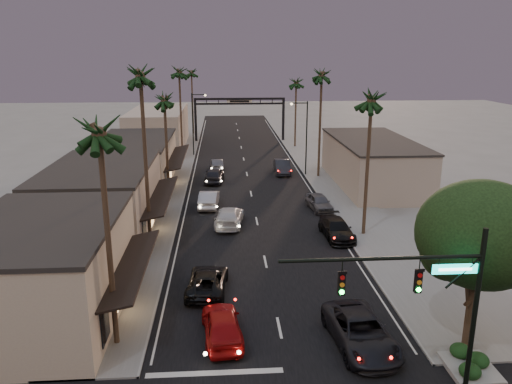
{
  "coord_description": "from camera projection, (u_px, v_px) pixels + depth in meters",
  "views": [
    {
      "loc": [
        -2.92,
        -14.24,
        14.64
      ],
      "look_at": [
        -0.02,
        28.79,
        2.5
      ],
      "focal_mm": 35.0,
      "sensor_mm": 36.0,
      "label": 1
    }
  ],
  "objects": [
    {
      "name": "road",
      "position": [
        247.0,
        176.0,
        61.05
      ],
      "size": [
        14.0,
        120.0,
        0.02
      ],
      "primitive_type": "cube",
      "color": "black",
      "rests_on": "ground"
    },
    {
      "name": "curbside_far",
      "position": [
        282.0,
        167.0,
        62.04
      ],
      "size": [
        1.89,
        5.2,
        1.7
      ],
      "primitive_type": "imported",
      "rotation": [
        0.0,
        0.0,
        -0.02
      ],
      "color": "black",
      "rests_on": "ground"
    },
    {
      "name": "oncoming_red",
      "position": [
        222.0,
        324.0,
        26.19
      ],
      "size": [
        2.44,
        5.04,
        1.66
      ],
      "primitive_type": "imported",
      "rotation": [
        0.0,
        0.0,
        3.24
      ],
      "color": "#940A0B",
      "rests_on": "ground"
    },
    {
      "name": "ground",
      "position": [
        250.0,
        186.0,
        56.25
      ],
      "size": [
        200.0,
        200.0,
        0.0
      ],
      "primitive_type": "plane",
      "color": "slate",
      "rests_on": "ground"
    },
    {
      "name": "oncoming_silver",
      "position": [
        209.0,
        199.0,
        48.66
      ],
      "size": [
        2.04,
        5.03,
        1.62
      ],
      "primitive_type": "imported",
      "rotation": [
        0.0,
        0.0,
        3.07
      ],
      "color": "#AEAFB4",
      "rests_on": "ground"
    },
    {
      "name": "palm_rc",
      "position": [
        296.0,
        80.0,
        77.02
      ],
      "size": [
        3.2,
        3.2,
        12.2
      ],
      "color": "#38281C",
      "rests_on": "ground"
    },
    {
      "name": "oncoming_dgrey",
      "position": [
        214.0,
        175.0,
        57.91
      ],
      "size": [
        2.49,
        5.16,
        1.7
      ],
      "primitive_type": "imported",
      "rotation": [
        0.0,
        0.0,
        3.04
      ],
      "color": "black",
      "rests_on": "ground"
    },
    {
      "name": "palm_ld",
      "position": [
        179.0,
        69.0,
        66.74
      ],
      "size": [
        3.2,
        3.2,
        14.2
      ],
      "color": "#38281C",
      "rests_on": "ground"
    },
    {
      "name": "building_right",
      "position": [
        373.0,
        163.0,
        56.48
      ],
      "size": [
        8.0,
        18.0,
        5.0
      ],
      "primitive_type": "cube",
      "color": "#A49383",
      "rests_on": "ground"
    },
    {
      "name": "palm_lb",
      "position": [
        140.0,
        71.0,
        34.78
      ],
      "size": [
        3.2,
        3.2,
        15.2
      ],
      "color": "#38281C",
      "rests_on": "ground"
    },
    {
      "name": "oncoming_white",
      "position": [
        229.0,
        216.0,
        43.51
      ],
      "size": [
        2.87,
        5.72,
        1.59
      ],
      "primitive_type": "imported",
      "rotation": [
        0.0,
        0.0,
        3.02
      ],
      "color": "silver",
      "rests_on": "ground"
    },
    {
      "name": "oncoming_pickup",
      "position": [
        207.0,
        281.0,
        31.45
      ],
      "size": [
        2.79,
        5.32,
        1.43
      ],
      "primitive_type": "imported",
      "rotation": [
        0.0,
        0.0,
        3.06
      ],
      "color": "black",
      "rests_on": "ground"
    },
    {
      "name": "palm_rb",
      "position": [
        322.0,
        72.0,
        57.29
      ],
      "size": [
        3.2,
        3.2,
        14.2
      ],
      "color": "#38281C",
      "rests_on": "ground"
    },
    {
      "name": "storefront_near",
      "position": [
        44.0,
        273.0,
        27.77
      ],
      "size": [
        8.0,
        12.0,
        5.5
      ],
      "primitive_type": "cube",
      "color": "tan",
      "rests_on": "ground"
    },
    {
      "name": "storefront_mid",
      "position": [
        102.0,
        201.0,
        41.22
      ],
      "size": [
        8.0,
        14.0,
        5.5
      ],
      "primitive_type": "cube",
      "color": "#A49383",
      "rests_on": "ground"
    },
    {
      "name": "palm_la",
      "position": [
        98.0,
        124.0,
        22.82
      ],
      "size": [
        3.2,
        3.2,
        13.2
      ],
      "color": "#38281C",
      "rests_on": "ground"
    },
    {
      "name": "curbside_near",
      "position": [
        361.0,
        332.0,
        25.54
      ],
      "size": [
        3.27,
        6.18,
        1.66
      ],
      "primitive_type": "imported",
      "rotation": [
        0.0,
        0.0,
        0.09
      ],
      "color": "black",
      "rests_on": "ground"
    },
    {
      "name": "palm_lc",
      "position": [
        164.0,
        96.0,
        49.02
      ],
      "size": [
        3.2,
        3.2,
        12.2
      ],
      "color": "#38281C",
      "rests_on": "ground"
    },
    {
      "name": "traffic_signal",
      "position": [
        433.0,
        291.0,
        20.67
      ],
      "size": [
        8.51,
        0.22,
        7.8
      ],
      "color": "black",
      "rests_on": "ground"
    },
    {
      "name": "palm_ra",
      "position": [
        372.0,
        95.0,
        38.34
      ],
      "size": [
        3.2,
        3.2,
        13.2
      ],
      "color": "#38281C",
      "rests_on": "ground"
    },
    {
      "name": "curbside_grey",
      "position": [
        319.0,
        202.0,
        47.76
      ],
      "size": [
        2.39,
        4.67,
        1.52
      ],
      "primitive_type": "imported",
      "rotation": [
        0.0,
        0.0,
        0.14
      ],
      "color": "#48484D",
      "rests_on": "ground"
    },
    {
      "name": "oncoming_grey_far",
      "position": [
        217.0,
        164.0,
        64.3
      ],
      "size": [
        1.74,
        4.17,
        1.34
      ],
      "primitive_type": "imported",
      "rotation": [
        0.0,
        0.0,
        3.22
      ],
      "color": "#48484D",
      "rests_on": "ground"
    },
    {
      "name": "storefront_far",
      "position": [
        134.0,
        163.0,
        56.65
      ],
      "size": [
        8.0,
        16.0,
        5.0
      ],
      "primitive_type": "cube",
      "color": "tan",
      "rests_on": "ground"
    },
    {
      "name": "streetlight_right",
      "position": [
        304.0,
        132.0,
        60.06
      ],
      "size": [
        2.13,
        0.3,
        9.0
      ],
      "color": "black",
      "rests_on": "ground"
    },
    {
      "name": "curbside_black",
      "position": [
        337.0,
        229.0,
        40.56
      ],
      "size": [
        2.45,
        5.36,
        1.52
      ],
      "primitive_type": "imported",
      "rotation": [
        0.0,
        0.0,
        0.06
      ],
      "color": "black",
      "rests_on": "ground"
    },
    {
      "name": "streetlight_left",
      "position": [
        195.0,
        119.0,
        71.65
      ],
      "size": [
        2.13,
        0.3,
        9.0
      ],
      "color": "black",
      "rests_on": "ground"
    },
    {
      "name": "sidewalk_right",
      "position": [
        314.0,
        162.0,
        68.38
      ],
      "size": [
        5.0,
        92.0,
        0.12
      ],
      "primitive_type": "cube",
      "color": "slate",
      "rests_on": "ground"
    },
    {
      "name": "corner_tree",
      "position": [
        482.0,
        239.0,
        23.98
      ],
      "size": [
        6.2,
        6.2,
        8.8
      ],
      "color": "#38281C",
      "rests_on": "ground"
    },
    {
      "name": "storefront_dist",
      "position": [
        159.0,
        128.0,
        78.61
      ],
      "size": [
        8.0,
        20.0,
        6.0
      ],
      "primitive_type": "cube",
      "color": "#A49383",
      "rests_on": "ground"
    },
    {
      "name": "sidewalk_left",
      "position": [
        174.0,
        164.0,
        67.15
      ],
      "size": [
        5.0,
        92.0,
        0.12
      ],
      "primitive_type": "cube",
      "color": "slate",
      "rests_on": "ground"
    },
    {
      "name": "planter",
      "position": [
        470.0,
        372.0,
        23.67
      ],
      "size": [
        2.2,
        2.6,
        0.24
      ],
      "primitive_type": "cube",
      "color": "gray",
      "rests_on": "ground"
    },
    {
      "name": "arch",
      "position": [
        240.0,
        108.0,
        83.56
      ],
      "size": [
        15.2,
        0.4,
        7.27
      ],
      "color": "black",
      "rests_on": "ground"
    },
    {
      "name": "palm_far",
      "position": [
        191.0,
        70.0,
        89.11
      ],
      "size": [
        3.2,
        3.2,
        13.2
      ],
      "color": "#38281C",
      "rests_on": "ground"
    }
  ]
}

